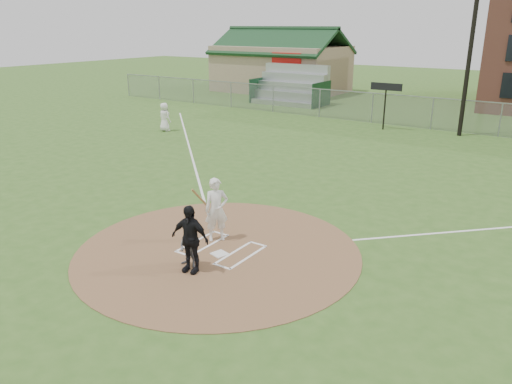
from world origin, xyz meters
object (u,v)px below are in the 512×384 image
Objects in this scene: batter_at_plate at (216,210)px; ondeck_player at (165,117)px; catcher at (189,246)px; home_plate at (220,254)px; umpire at (190,239)px.

ondeck_player is at bearing 139.18° from batter_at_plate.
catcher is 0.68× the size of ondeck_player.
home_plate is 18.48m from ondeck_player.
batter_at_plate is at bearing 105.31° from catcher.
batter_at_plate reaches higher than catcher.
batter_at_plate reaches higher than ondeck_player.
batter_at_plate is (-0.71, 2.03, 0.05)m from umpire.
umpire reaches higher than catcher.
ondeck_player is at bearing 126.85° from umpire.
catcher is at bearing -101.84° from home_plate.
ondeck_player is (-13.89, 12.17, 0.85)m from home_plate.
home_plate is 0.23× the size of ondeck_player.
home_plate is at bearing 78.40° from catcher.
umpire is at bearing -70.76° from batter_at_plate.
batter_at_plate is (-0.72, 0.80, 0.98)m from home_plate.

